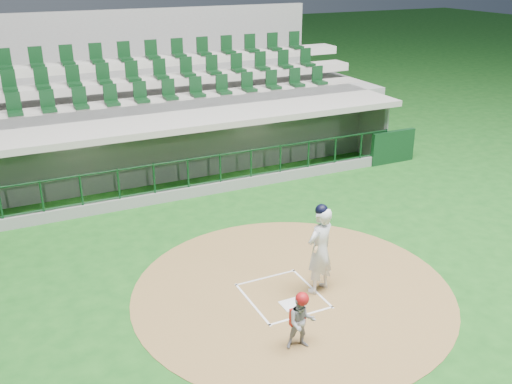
% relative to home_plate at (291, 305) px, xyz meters
% --- Properties ---
extents(ground, '(120.00, 120.00, 0.00)m').
position_rel_home_plate_xyz_m(ground, '(0.00, 0.70, -0.02)').
color(ground, '#154C16').
rests_on(ground, ground).
extents(dirt_circle, '(7.20, 7.20, 0.01)m').
position_rel_home_plate_xyz_m(dirt_circle, '(0.30, 0.50, -0.02)').
color(dirt_circle, brown).
rests_on(dirt_circle, ground).
extents(home_plate, '(0.43, 0.43, 0.02)m').
position_rel_home_plate_xyz_m(home_plate, '(0.00, 0.00, 0.00)').
color(home_plate, white).
rests_on(home_plate, dirt_circle).
extents(batter_box_chalk, '(1.55, 1.80, 0.01)m').
position_rel_home_plate_xyz_m(batter_box_chalk, '(0.00, 0.40, -0.00)').
color(batter_box_chalk, white).
rests_on(batter_box_chalk, ground).
extents(dugout_structure, '(16.40, 3.70, 3.00)m').
position_rel_home_plate_xyz_m(dugout_structure, '(0.12, 8.50, 0.95)').
color(dugout_structure, slate).
rests_on(dugout_structure, ground).
extents(seating_deck, '(17.00, 6.72, 5.15)m').
position_rel_home_plate_xyz_m(seating_deck, '(0.00, 11.61, 1.40)').
color(seating_deck, gray).
rests_on(seating_deck, ground).
extents(batter, '(0.97, 0.99, 2.11)m').
position_rel_home_plate_xyz_m(batter, '(0.83, 0.27, 1.03)').
color(batter, white).
rests_on(batter, dirt_circle).
extents(catcher, '(0.65, 0.57, 1.21)m').
position_rel_home_plate_xyz_m(catcher, '(-0.53, -1.32, 0.59)').
color(catcher, '#939398').
rests_on(catcher, dirt_circle).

